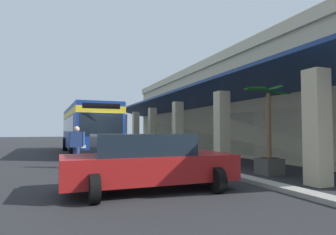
# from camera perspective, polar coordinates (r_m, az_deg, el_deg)

# --- Properties ---
(ground) EXTENTS (120.00, 120.00, 0.00)m
(ground) POSITION_cam_1_polar(r_m,az_deg,el_deg) (19.41, 13.27, -7.12)
(ground) COLOR #262628
(curb_strip) EXTENTS (36.44, 0.50, 0.12)m
(curb_strip) POSITION_cam_1_polar(r_m,az_deg,el_deg) (19.60, -4.64, -6.95)
(curb_strip) COLOR #9E998E
(curb_strip) RESTS_ON ground
(plaza_building) EXTENTS (30.66, 14.18, 6.62)m
(plaza_building) POSITION_cam_1_polar(r_m,az_deg,el_deg) (24.17, 17.84, 1.71)
(plaza_building) COLOR #C6B793
(plaza_building) RESTS_ON ground
(transit_bus) EXTENTS (11.29, 3.07, 3.34)m
(transit_bus) POSITION_cam_1_polar(r_m,az_deg,el_deg) (20.67, -15.71, -1.67)
(transit_bus) COLOR navy
(transit_bus) RESTS_ON ground
(parked_sedan_red) EXTENTS (2.45, 4.40, 1.47)m
(parked_sedan_red) POSITION_cam_1_polar(r_m,az_deg,el_deg) (7.58, -4.18, -8.70)
(parked_sedan_red) COLOR maroon
(parked_sedan_red) RESTS_ON ground
(pedestrian) EXTENTS (0.49, 0.62, 1.73)m
(pedestrian) POSITION_cam_1_polar(r_m,az_deg,el_deg) (12.57, -17.70, -5.10)
(pedestrian) COLOR navy
(pedestrian) RESTS_ON ground
(potted_palm) EXTENTS (1.42, 2.00, 3.17)m
(potted_palm) POSITION_cam_1_polar(r_m,az_deg,el_deg) (10.90, 19.39, -5.95)
(potted_palm) COLOR #4C4742
(potted_palm) RESTS_ON ground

